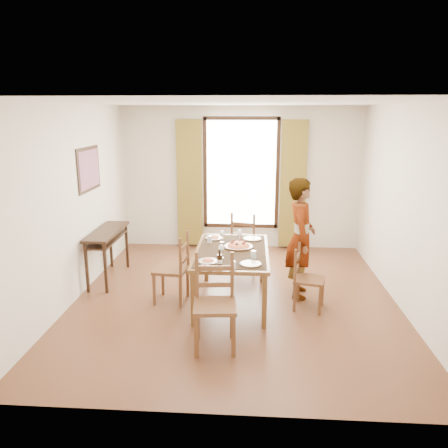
# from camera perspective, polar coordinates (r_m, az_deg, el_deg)

# --- Properties ---
(ground) EXTENTS (5.00, 5.00, 0.00)m
(ground) POSITION_cam_1_polar(r_m,az_deg,el_deg) (6.35, 1.47, -9.58)
(ground) COLOR #472316
(ground) RESTS_ON ground
(room_shell) EXTENTS (4.60, 5.10, 2.74)m
(room_shell) POSITION_cam_1_polar(r_m,az_deg,el_deg) (6.02, 1.57, 4.47)
(room_shell) COLOR beige
(room_shell) RESTS_ON ground
(console_table) EXTENTS (0.38, 1.20, 0.80)m
(console_table) POSITION_cam_1_polar(r_m,az_deg,el_deg) (7.04, -15.03, -1.71)
(console_table) COLOR black
(console_table) RESTS_ON ground
(dining_table) EXTENTS (0.99, 1.63, 0.76)m
(dining_table) POSITION_cam_1_polar(r_m,az_deg,el_deg) (5.98, 1.04, -4.02)
(dining_table) COLOR brown
(dining_table) RESTS_ON ground
(chair_west) EXTENTS (0.48, 0.48, 0.98)m
(chair_west) POSITION_cam_1_polar(r_m,az_deg,el_deg) (6.11, -6.62, -6.03)
(chair_west) COLOR brown
(chair_west) RESTS_ON ground
(chair_north) EXTENTS (0.53, 0.53, 0.99)m
(chair_north) POSITION_cam_1_polar(r_m,az_deg,el_deg) (7.34, 2.79, -2.38)
(chair_north) COLOR brown
(chair_north) RESTS_ON ground
(chair_south) EXTENTS (0.51, 0.51, 1.06)m
(chair_south) POSITION_cam_1_polar(r_m,az_deg,el_deg) (4.95, -1.22, -10.58)
(chair_south) COLOR brown
(chair_south) RESTS_ON ground
(chair_east) EXTENTS (0.46, 0.46, 0.87)m
(chair_east) POSITION_cam_1_polar(r_m,az_deg,el_deg) (5.99, 10.79, -7.18)
(chair_east) COLOR brown
(chair_east) RESTS_ON ground
(man) EXTENTS (0.68, 0.49, 1.71)m
(man) POSITION_cam_1_polar(r_m,az_deg,el_deg) (6.25, 9.98, -1.83)
(man) COLOR gray
(man) RESTS_ON ground
(plate_sw) EXTENTS (0.27, 0.27, 0.05)m
(plate_sw) POSITION_cam_1_polar(r_m,az_deg,el_deg) (5.49, -2.10, -4.73)
(plate_sw) COLOR silver
(plate_sw) RESTS_ON dining_table
(plate_se) EXTENTS (0.27, 0.27, 0.05)m
(plate_se) POSITION_cam_1_polar(r_m,az_deg,el_deg) (5.40, 3.50, -5.05)
(plate_se) COLOR silver
(plate_se) RESTS_ON dining_table
(plate_nw) EXTENTS (0.27, 0.27, 0.05)m
(plate_nw) POSITION_cam_1_polar(r_m,az_deg,el_deg) (6.48, -1.29, -1.70)
(plate_nw) COLOR silver
(plate_nw) RESTS_ON dining_table
(plate_ne) EXTENTS (0.27, 0.27, 0.05)m
(plate_ne) POSITION_cam_1_polar(r_m,az_deg,el_deg) (6.46, 3.71, -1.78)
(plate_ne) COLOR silver
(plate_ne) RESTS_ON dining_table
(pasta_platter) EXTENTS (0.40, 0.40, 0.10)m
(pasta_platter) POSITION_cam_1_polar(r_m,az_deg,el_deg) (6.06, 1.91, -2.63)
(pasta_platter) COLOR #B32016
(pasta_platter) RESTS_ON dining_table
(caprese_plate) EXTENTS (0.20, 0.20, 0.04)m
(caprese_plate) POSITION_cam_1_polar(r_m,az_deg,el_deg) (5.27, -2.54, -5.64)
(caprese_plate) COLOR silver
(caprese_plate) RESTS_ON dining_table
(wine_glass_a) EXTENTS (0.08, 0.08, 0.18)m
(wine_glass_a) POSITION_cam_1_polar(r_m,az_deg,el_deg) (5.61, -0.36, -3.58)
(wine_glass_a) COLOR white
(wine_glass_a) RESTS_ON dining_table
(wine_glass_b) EXTENTS (0.08, 0.08, 0.18)m
(wine_glass_b) POSITION_cam_1_polar(r_m,az_deg,el_deg) (6.31, 2.04, -1.52)
(wine_glass_b) COLOR white
(wine_glass_b) RESTS_ON dining_table
(wine_glass_c) EXTENTS (0.08, 0.08, 0.18)m
(wine_glass_c) POSITION_cam_1_polar(r_m,az_deg,el_deg) (6.27, -0.26, -1.62)
(wine_glass_c) COLOR white
(wine_glass_c) RESTS_ON dining_table
(tumbler_a) EXTENTS (0.07, 0.07, 0.10)m
(tumbler_a) POSITION_cam_1_polar(r_m,az_deg,el_deg) (5.63, 3.87, -3.98)
(tumbler_a) COLOR silver
(tumbler_a) RESTS_ON dining_table
(tumbler_b) EXTENTS (0.07, 0.07, 0.10)m
(tumbler_b) POSITION_cam_1_polar(r_m,az_deg,el_deg) (6.28, -1.89, -2.01)
(tumbler_b) COLOR silver
(tumbler_b) RESTS_ON dining_table
(tumbler_c) EXTENTS (0.07, 0.07, 0.10)m
(tumbler_c) POSITION_cam_1_polar(r_m,az_deg,el_deg) (5.24, 1.18, -5.40)
(tumbler_c) COLOR silver
(tumbler_c) RESTS_ON dining_table
(wine_bottle) EXTENTS (0.07, 0.07, 0.25)m
(wine_bottle) POSITION_cam_1_polar(r_m,az_deg,el_deg) (5.21, -0.58, -4.63)
(wine_bottle) COLOR black
(wine_bottle) RESTS_ON dining_table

